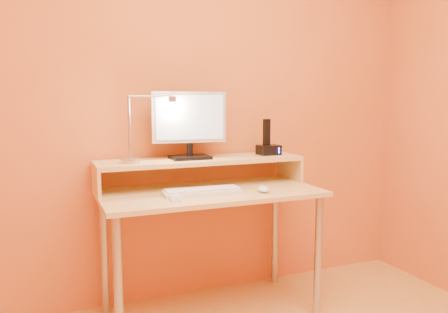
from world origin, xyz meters
name	(u,v)px	position (x,y,z in m)	size (l,w,h in m)	color
wall_back	(191,94)	(0.00, 1.50, 1.25)	(3.00, 0.04, 2.50)	orange
desk_leg_fl	(118,288)	(-0.55, 0.93, 0.35)	(0.04, 0.04, 0.69)	#ACADB6
desk_leg_fr	(318,257)	(0.55, 0.93, 0.35)	(0.04, 0.04, 0.69)	#ACADB6
desk_leg_bl	(104,254)	(-0.55, 1.43, 0.35)	(0.04, 0.04, 0.69)	#ACADB6
desk_leg_br	(275,232)	(0.55, 1.43, 0.35)	(0.04, 0.04, 0.69)	#ACADB6
desk_lower	(210,192)	(0.00, 1.18, 0.71)	(1.20, 0.60, 0.03)	#E9BF69
shelf_riser_left	(96,181)	(-0.59, 1.33, 0.79)	(0.02, 0.30, 0.14)	#E9BF69
shelf_riser_right	(289,168)	(0.59, 1.33, 0.79)	(0.02, 0.30, 0.14)	#E9BF69
desk_shelf	(201,160)	(0.00, 1.33, 0.87)	(1.20, 0.30, 0.03)	#E9BF69
monitor_foot	(190,157)	(-0.07, 1.33, 0.89)	(0.22, 0.16, 0.02)	black
monitor_neck	(190,150)	(-0.07, 1.33, 0.93)	(0.04, 0.04, 0.07)	black
monitor_panel	(189,117)	(-0.07, 1.34, 1.12)	(0.42, 0.04, 0.29)	#BEBEC0
monitor_back	(188,117)	(-0.07, 1.36, 1.12)	(0.38, 0.01, 0.25)	black
monitor_screen	(190,117)	(-0.07, 1.32, 1.12)	(0.39, 0.00, 0.25)	silver
lamp_base	(130,160)	(-0.41, 1.30, 0.89)	(0.10, 0.10, 0.03)	#ACADB6
lamp_post	(129,127)	(-0.41, 1.30, 1.07)	(0.01, 0.01, 0.33)	#ACADB6
lamp_arm	(151,96)	(-0.29, 1.30, 1.24)	(0.01, 0.01, 0.24)	#ACADB6
lamp_head	(172,99)	(-0.17, 1.30, 1.22)	(0.04, 0.04, 0.03)	#ACADB6
lamp_bulb	(172,102)	(-0.17, 1.30, 1.20)	(0.03, 0.03, 0.00)	#FFEAC6
phone_dock	(269,150)	(0.44, 1.33, 0.91)	(0.13, 0.10, 0.06)	black
phone_handset	(267,132)	(0.43, 1.33, 1.02)	(0.04, 0.03, 0.16)	black
phone_led	(279,150)	(0.49, 1.28, 0.91)	(0.01, 0.00, 0.04)	#1738F7
keyboard	(203,192)	(-0.07, 1.10, 0.73)	(0.41, 0.13, 0.02)	white
mouse	(263,189)	(0.25, 1.03, 0.74)	(0.06, 0.11, 0.04)	silver
remote_control	(174,197)	(-0.24, 1.05, 0.73)	(0.05, 0.18, 0.02)	white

